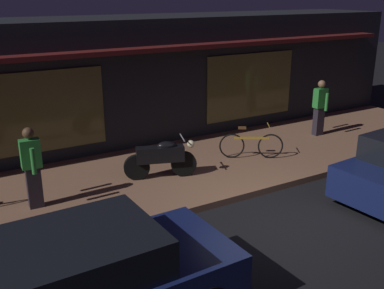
{
  "coord_description": "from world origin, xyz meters",
  "views": [
    {
      "loc": [
        -5.46,
        -6.11,
        4.29
      ],
      "look_at": [
        -0.44,
        2.4,
        0.95
      ],
      "focal_mm": 42.53,
      "sensor_mm": 36.0,
      "label": 1
    }
  ],
  "objects": [
    {
      "name": "person_bystander",
      "position": [
        4.52,
        3.3,
        1.03
      ],
      "size": [
        0.39,
        0.61,
        1.67
      ],
      "color": "#28232D",
      "rests_on": "sidewalk_slab"
    },
    {
      "name": "storefront_building",
      "position": [
        0.0,
        6.39,
        1.8
      ],
      "size": [
        18.0,
        3.3,
        3.6
      ],
      "color": "black",
      "rests_on": "ground_plane"
    },
    {
      "name": "bicycle_parked",
      "position": [
        1.53,
        2.71,
        0.51
      ],
      "size": [
        1.43,
        0.91,
        0.91
      ],
      "color": "black",
      "rests_on": "sidewalk_slab"
    },
    {
      "name": "motorcycle",
      "position": [
        -1.06,
        2.72,
        0.65
      ],
      "size": [
        1.65,
        0.77,
        0.97
      ],
      "color": "black",
      "rests_on": "sidewalk_slab"
    },
    {
      "name": "sidewalk_slab",
      "position": [
        0.0,
        3.0,
        0.07
      ],
      "size": [
        18.0,
        4.0,
        0.15
      ],
      "primitive_type": "cube",
      "color": "#8C6047",
      "rests_on": "ground_plane"
    },
    {
      "name": "ground_plane",
      "position": [
        0.0,
        0.0,
        0.0
      ],
      "size": [
        60.0,
        60.0,
        0.0
      ],
      "primitive_type": "plane",
      "color": "black"
    },
    {
      "name": "parked_car_near",
      "position": [
        -4.15,
        -1.1,
        0.7
      ],
      "size": [
        4.14,
        1.86,
        1.42
      ],
      "color": "black",
      "rests_on": "ground_plane"
    },
    {
      "name": "person_photographer",
      "position": [
        -3.94,
        2.65,
        1.03
      ],
      "size": [
        0.39,
        0.61,
        1.67
      ],
      "color": "#28232D",
      "rests_on": "sidewalk_slab"
    }
  ]
}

